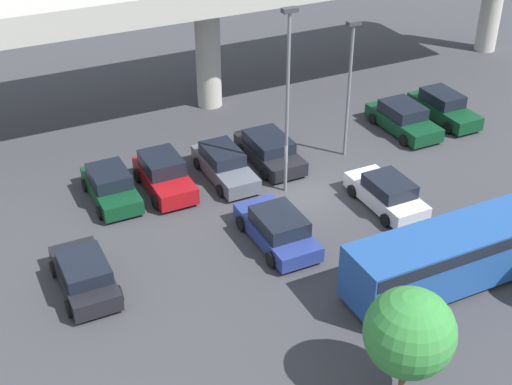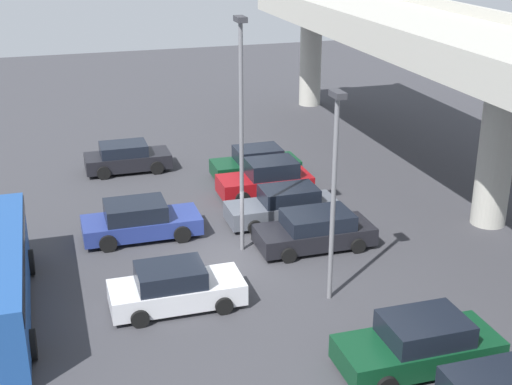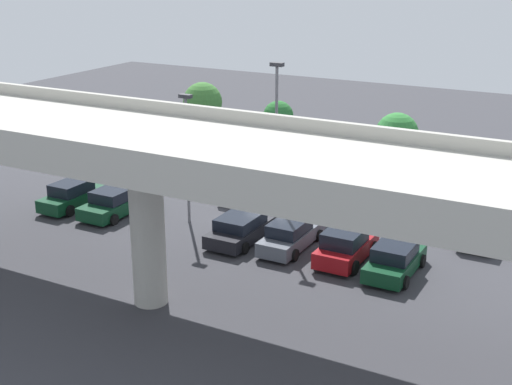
{
  "view_description": "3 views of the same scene",
  "coord_description": "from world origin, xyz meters",
  "px_view_note": "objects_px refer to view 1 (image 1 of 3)",
  "views": [
    {
      "loc": [
        -14.93,
        -25.32,
        18.3
      ],
      "look_at": [
        -2.68,
        -0.29,
        1.02
      ],
      "focal_mm": 50.0,
      "sensor_mm": 36.0,
      "label": 1
    },
    {
      "loc": [
        23.99,
        -6.14,
        12.43
      ],
      "look_at": [
        -0.17,
        1.2,
        2.53
      ],
      "focal_mm": 50.0,
      "sensor_mm": 36.0,
      "label": 2
    },
    {
      "loc": [
        -17.41,
        33.99,
        14.5
      ],
      "look_at": [
        0.66,
        0.76,
        1.74
      ],
      "focal_mm": 50.0,
      "sensor_mm": 36.0,
      "label": 3
    }
  ],
  "objects_px": {
    "shuttle_bus": "(453,253)",
    "parked_car_8": "(277,229)",
    "parked_car_6": "(403,119)",
    "parked_car_7": "(443,107)",
    "parked_car_1": "(111,186)",
    "lamp_post_near_aisle": "(350,79)",
    "parked_car_0": "(85,275)",
    "lamp_post_mid_lot": "(288,91)",
    "parked_car_4": "(269,150)",
    "tree_front_left": "(410,333)",
    "parked_car_3": "(224,165)",
    "parked_car_5": "(387,194)",
    "parked_car_2": "(164,175)"
  },
  "relations": [
    {
      "from": "parked_car_0",
      "to": "parked_car_1",
      "type": "distance_m",
      "value": 6.74
    },
    {
      "from": "lamp_post_near_aisle",
      "to": "parked_car_4",
      "type": "bearing_deg",
      "value": 165.63
    },
    {
      "from": "parked_car_8",
      "to": "lamp_post_near_aisle",
      "type": "distance_m",
      "value": 9.56
    },
    {
      "from": "parked_car_1",
      "to": "parked_car_2",
      "type": "bearing_deg",
      "value": 84.15
    },
    {
      "from": "parked_car_6",
      "to": "shuttle_bus",
      "type": "distance_m",
      "value": 13.75
    },
    {
      "from": "parked_car_3",
      "to": "parked_car_7",
      "type": "relative_size",
      "value": 1.0
    },
    {
      "from": "parked_car_4",
      "to": "parked_car_7",
      "type": "relative_size",
      "value": 0.97
    },
    {
      "from": "lamp_post_near_aisle",
      "to": "shuttle_bus",
      "type": "bearing_deg",
      "value": -100.4
    },
    {
      "from": "parked_car_8",
      "to": "tree_front_left",
      "type": "height_order",
      "value": "tree_front_left"
    },
    {
      "from": "lamp_post_near_aisle",
      "to": "lamp_post_mid_lot",
      "type": "distance_m",
      "value": 5.0
    },
    {
      "from": "parked_car_5",
      "to": "shuttle_bus",
      "type": "distance_m",
      "value": 6.06
    },
    {
      "from": "parked_car_1",
      "to": "tree_front_left",
      "type": "relative_size",
      "value": 1.04
    },
    {
      "from": "parked_car_5",
      "to": "tree_front_left",
      "type": "bearing_deg",
      "value": 147.65
    },
    {
      "from": "parked_car_0",
      "to": "parked_car_5",
      "type": "xyz_separation_m",
      "value": [
        14.27,
        -0.2,
        -0.0
      ]
    },
    {
      "from": "parked_car_3",
      "to": "parked_car_2",
      "type": "bearing_deg",
      "value": -94.0
    },
    {
      "from": "parked_car_8",
      "to": "lamp_post_mid_lot",
      "type": "relative_size",
      "value": 0.53
    },
    {
      "from": "parked_car_0",
      "to": "lamp_post_mid_lot",
      "type": "height_order",
      "value": "lamp_post_mid_lot"
    },
    {
      "from": "parked_car_1",
      "to": "lamp_post_near_aisle",
      "type": "relative_size",
      "value": 0.6
    },
    {
      "from": "parked_car_0",
      "to": "parked_car_2",
      "type": "height_order",
      "value": "parked_car_2"
    },
    {
      "from": "parked_car_2",
      "to": "tree_front_left",
      "type": "xyz_separation_m",
      "value": [
        2.65,
        -15.83,
        1.87
      ]
    },
    {
      "from": "parked_car_6",
      "to": "parked_car_7",
      "type": "height_order",
      "value": "parked_car_7"
    },
    {
      "from": "parked_car_7",
      "to": "parked_car_8",
      "type": "height_order",
      "value": "parked_car_7"
    },
    {
      "from": "shuttle_bus",
      "to": "parked_car_8",
      "type": "bearing_deg",
      "value": -48.84
    },
    {
      "from": "parked_car_5",
      "to": "parked_car_8",
      "type": "relative_size",
      "value": 0.94
    },
    {
      "from": "parked_car_7",
      "to": "parked_car_8",
      "type": "xyz_separation_m",
      "value": [
        -14.36,
        -6.7,
        -0.02
      ]
    },
    {
      "from": "parked_car_1",
      "to": "lamp_post_mid_lot",
      "type": "xyz_separation_m",
      "value": [
        7.85,
        -2.96,
        4.52
      ]
    },
    {
      "from": "parked_car_2",
      "to": "lamp_post_mid_lot",
      "type": "height_order",
      "value": "lamp_post_mid_lot"
    },
    {
      "from": "parked_car_1",
      "to": "parked_car_7",
      "type": "relative_size",
      "value": 0.91
    },
    {
      "from": "parked_car_0",
      "to": "tree_front_left",
      "type": "distance_m",
      "value": 12.99
    },
    {
      "from": "parked_car_6",
      "to": "parked_car_7",
      "type": "xyz_separation_m",
      "value": [
        2.99,
        0.18,
        0.02
      ]
    },
    {
      "from": "parked_car_5",
      "to": "lamp_post_near_aisle",
      "type": "height_order",
      "value": "lamp_post_near_aisle"
    },
    {
      "from": "parked_car_6",
      "to": "lamp_post_mid_lot",
      "type": "relative_size",
      "value": 0.53
    },
    {
      "from": "parked_car_4",
      "to": "parked_car_5",
      "type": "xyz_separation_m",
      "value": [
        3.0,
        -6.22,
        0.01
      ]
    },
    {
      "from": "shuttle_bus",
      "to": "lamp_post_mid_lot",
      "type": "relative_size",
      "value": 1.0
    },
    {
      "from": "parked_car_1",
      "to": "shuttle_bus",
      "type": "distance_m",
      "value": 16.04
    },
    {
      "from": "parked_car_1",
      "to": "shuttle_bus",
      "type": "height_order",
      "value": "shuttle_bus"
    },
    {
      "from": "parked_car_4",
      "to": "tree_front_left",
      "type": "xyz_separation_m",
      "value": [
        -3.19,
        -16.0,
        1.97
      ]
    },
    {
      "from": "parked_car_6",
      "to": "shuttle_bus",
      "type": "height_order",
      "value": "shuttle_bus"
    },
    {
      "from": "parked_car_6",
      "to": "parked_car_1",
      "type": "bearing_deg",
      "value": -90.43
    },
    {
      "from": "parked_car_2",
      "to": "parked_car_8",
      "type": "height_order",
      "value": "parked_car_2"
    },
    {
      "from": "lamp_post_near_aisle",
      "to": "parked_car_1",
      "type": "bearing_deg",
      "value": 174.88
    },
    {
      "from": "shuttle_bus",
      "to": "parked_car_4",
      "type": "bearing_deg",
      "value": -80.94
    },
    {
      "from": "parked_car_8",
      "to": "parked_car_3",
      "type": "bearing_deg",
      "value": -1.92
    },
    {
      "from": "parked_car_3",
      "to": "lamp_post_near_aisle",
      "type": "relative_size",
      "value": 0.66
    },
    {
      "from": "parked_car_4",
      "to": "lamp_post_mid_lot",
      "type": "relative_size",
      "value": 0.51
    },
    {
      "from": "parked_car_3",
      "to": "tree_front_left",
      "type": "height_order",
      "value": "tree_front_left"
    },
    {
      "from": "parked_car_0",
      "to": "lamp_post_near_aisle",
      "type": "relative_size",
      "value": 0.59
    },
    {
      "from": "parked_car_4",
      "to": "parked_car_6",
      "type": "xyz_separation_m",
      "value": [
        8.43,
        -0.03,
        0.03
      ]
    },
    {
      "from": "parked_car_4",
      "to": "parked_car_0",
      "type": "bearing_deg",
      "value": -61.89
    },
    {
      "from": "parked_car_4",
      "to": "parked_car_7",
      "type": "bearing_deg",
      "value": 90.73
    }
  ]
}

